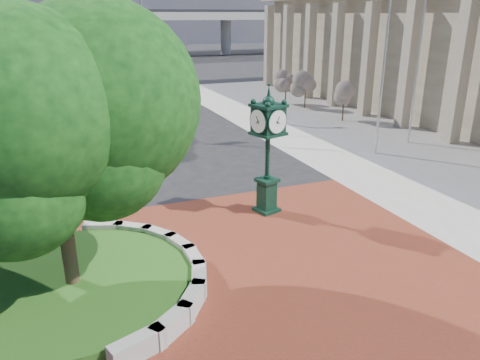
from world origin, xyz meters
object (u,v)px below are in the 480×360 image
(flagpole_a, at_px, (385,50))
(street_lamp_far, at_px, (68,35))
(street_lamp_near, at_px, (146,32))
(flagpole_b, at_px, (420,49))
(post_clock, at_px, (268,145))
(parked_car, at_px, (136,79))

(flagpole_a, bearing_deg, street_lamp_far, 109.29)
(street_lamp_near, xyz_separation_m, street_lamp_far, (-4.46, 19.88, -0.85))
(flagpole_a, height_order, flagpole_b, flagpole_a)
(flagpole_a, relative_size, street_lamp_near, 1.07)
(post_clock, distance_m, parked_car, 33.19)
(parked_car, relative_size, flagpole_b, 0.44)
(flagpole_a, relative_size, flagpole_b, 1.02)
(street_lamp_near, bearing_deg, flagpole_b, -53.59)
(street_lamp_far, bearing_deg, street_lamp_near, -77.36)
(post_clock, bearing_deg, parked_car, 87.94)
(flagpole_a, height_order, street_lamp_far, flagpole_a)
(parked_car, bearing_deg, post_clock, -112.80)
(parked_car, bearing_deg, flagpole_a, -96.48)
(post_clock, relative_size, street_lamp_far, 0.57)
(street_lamp_near, relative_size, street_lamp_far, 1.18)
(flagpole_a, bearing_deg, parked_car, 104.25)
(street_lamp_far, bearing_deg, post_clock, -83.99)
(flagpole_b, distance_m, street_lamp_near, 19.12)
(parked_car, bearing_deg, flagpole_b, -90.08)
(post_clock, height_order, street_lamp_far, street_lamp_far)
(flagpole_a, xyz_separation_m, flagpole_b, (3.08, 1.11, -0.11))
(street_lamp_near, bearing_deg, street_lamp_far, 102.64)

